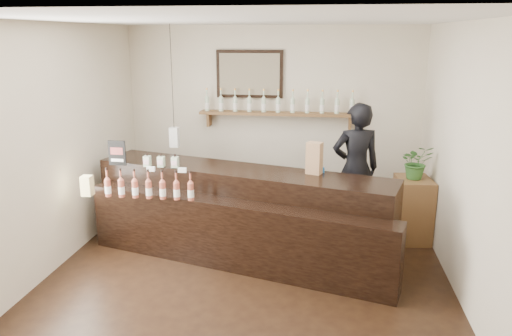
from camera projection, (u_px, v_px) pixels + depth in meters
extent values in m
plane|color=black|center=(248.00, 275.00, 5.70)|extent=(5.00, 5.00, 0.00)
plane|color=beige|center=(272.00, 119.00, 7.72)|extent=(4.50, 0.00, 4.50)
plane|color=beige|center=(180.00, 255.00, 2.94)|extent=(4.50, 0.00, 4.50)
plane|color=beige|center=(51.00, 150.00, 5.64)|extent=(0.00, 5.00, 5.00)
plane|color=beige|center=(467.00, 163.00, 5.03)|extent=(0.00, 5.00, 5.00)
plane|color=white|center=(246.00, 20.00, 4.97)|extent=(5.00, 5.00, 0.00)
cube|color=brown|center=(278.00, 114.00, 7.56)|extent=(2.40, 0.25, 0.04)
cube|color=brown|center=(209.00, 119.00, 7.77)|extent=(0.04, 0.20, 0.20)
cube|color=brown|center=(350.00, 123.00, 7.47)|extent=(0.04, 0.20, 0.20)
cube|color=black|center=(250.00, 74.00, 7.57)|extent=(1.02, 0.04, 0.72)
cube|color=brown|center=(249.00, 74.00, 7.54)|extent=(0.92, 0.01, 0.62)
cube|color=white|center=(174.00, 137.00, 7.08)|extent=(0.12, 0.12, 0.28)
cylinder|color=black|center=(172.00, 77.00, 6.86)|extent=(0.01, 0.01, 1.41)
cylinder|color=beige|center=(207.00, 104.00, 7.68)|extent=(0.07, 0.07, 0.20)
cone|color=beige|center=(207.00, 96.00, 7.65)|extent=(0.07, 0.07, 0.05)
cylinder|color=beige|center=(207.00, 92.00, 7.63)|extent=(0.02, 0.02, 0.07)
cylinder|color=#F1A946|center=(207.00, 89.00, 7.62)|extent=(0.03, 0.03, 0.02)
cylinder|color=white|center=(207.00, 105.00, 7.68)|extent=(0.07, 0.07, 0.09)
cylinder|color=beige|center=(221.00, 104.00, 7.65)|extent=(0.07, 0.07, 0.20)
cone|color=beige|center=(221.00, 96.00, 7.62)|extent=(0.07, 0.07, 0.05)
cylinder|color=beige|center=(221.00, 92.00, 7.60)|extent=(0.02, 0.02, 0.07)
cylinder|color=#F1A946|center=(221.00, 89.00, 7.59)|extent=(0.03, 0.03, 0.02)
cylinder|color=white|center=(221.00, 106.00, 7.65)|extent=(0.07, 0.07, 0.09)
cylinder|color=beige|center=(235.00, 105.00, 7.62)|extent=(0.07, 0.07, 0.20)
cone|color=beige|center=(235.00, 96.00, 7.59)|extent=(0.07, 0.07, 0.05)
cylinder|color=beige|center=(235.00, 92.00, 7.57)|extent=(0.02, 0.02, 0.07)
cylinder|color=#F1A946|center=(235.00, 89.00, 7.56)|extent=(0.03, 0.03, 0.02)
cylinder|color=white|center=(235.00, 106.00, 7.62)|extent=(0.07, 0.07, 0.09)
cylinder|color=beige|center=(249.00, 105.00, 7.59)|extent=(0.07, 0.07, 0.20)
cone|color=beige|center=(249.00, 97.00, 7.56)|extent=(0.07, 0.07, 0.05)
cylinder|color=beige|center=(249.00, 93.00, 7.54)|extent=(0.02, 0.02, 0.07)
cylinder|color=#F1A946|center=(249.00, 90.00, 7.53)|extent=(0.03, 0.03, 0.02)
cylinder|color=white|center=(249.00, 106.00, 7.59)|extent=(0.07, 0.07, 0.09)
cylinder|color=beige|center=(264.00, 105.00, 7.56)|extent=(0.07, 0.07, 0.20)
cone|color=beige|center=(264.00, 97.00, 7.53)|extent=(0.07, 0.07, 0.05)
cylinder|color=beige|center=(264.00, 93.00, 7.51)|extent=(0.02, 0.02, 0.07)
cylinder|color=#F1A946|center=(264.00, 90.00, 7.50)|extent=(0.03, 0.03, 0.02)
cylinder|color=white|center=(264.00, 107.00, 7.56)|extent=(0.07, 0.07, 0.09)
cylinder|color=beige|center=(278.00, 106.00, 7.53)|extent=(0.07, 0.07, 0.20)
cone|color=beige|center=(278.00, 97.00, 7.50)|extent=(0.07, 0.07, 0.05)
cylinder|color=beige|center=(278.00, 93.00, 7.48)|extent=(0.02, 0.02, 0.07)
cylinder|color=#F1A946|center=(278.00, 90.00, 7.47)|extent=(0.03, 0.03, 0.02)
cylinder|color=white|center=(278.00, 107.00, 7.53)|extent=(0.07, 0.07, 0.09)
cylinder|color=beige|center=(293.00, 106.00, 7.50)|extent=(0.07, 0.07, 0.20)
cone|color=beige|center=(293.00, 97.00, 7.47)|extent=(0.07, 0.07, 0.05)
cylinder|color=beige|center=(293.00, 93.00, 7.45)|extent=(0.02, 0.02, 0.07)
cylinder|color=#F1A946|center=(293.00, 90.00, 7.44)|extent=(0.03, 0.03, 0.02)
cylinder|color=white|center=(293.00, 107.00, 7.50)|extent=(0.07, 0.07, 0.09)
cylinder|color=beige|center=(307.00, 106.00, 7.47)|extent=(0.07, 0.07, 0.20)
cone|color=beige|center=(308.00, 98.00, 7.44)|extent=(0.07, 0.07, 0.05)
cylinder|color=beige|center=(308.00, 94.00, 7.42)|extent=(0.02, 0.02, 0.07)
cylinder|color=#F1A946|center=(308.00, 90.00, 7.41)|extent=(0.03, 0.03, 0.02)
cylinder|color=white|center=(307.00, 107.00, 7.48)|extent=(0.07, 0.07, 0.09)
cylinder|color=beige|center=(322.00, 106.00, 7.44)|extent=(0.07, 0.07, 0.20)
cone|color=beige|center=(322.00, 98.00, 7.41)|extent=(0.07, 0.07, 0.05)
cylinder|color=beige|center=(323.00, 94.00, 7.39)|extent=(0.02, 0.02, 0.07)
cylinder|color=#F1A946|center=(323.00, 91.00, 7.38)|extent=(0.03, 0.03, 0.02)
cylinder|color=white|center=(322.00, 108.00, 7.45)|extent=(0.07, 0.07, 0.09)
cylinder|color=beige|center=(337.00, 107.00, 7.41)|extent=(0.07, 0.07, 0.20)
cone|color=beige|center=(337.00, 98.00, 7.38)|extent=(0.07, 0.07, 0.05)
cylinder|color=beige|center=(338.00, 94.00, 7.36)|extent=(0.02, 0.02, 0.07)
cylinder|color=#F1A946|center=(338.00, 91.00, 7.35)|extent=(0.03, 0.03, 0.02)
cylinder|color=white|center=(337.00, 108.00, 7.42)|extent=(0.07, 0.07, 0.09)
cylinder|color=beige|center=(352.00, 107.00, 7.38)|extent=(0.07, 0.07, 0.20)
cone|color=beige|center=(352.00, 98.00, 7.35)|extent=(0.07, 0.07, 0.05)
cylinder|color=beige|center=(353.00, 94.00, 7.33)|extent=(0.02, 0.02, 0.07)
cylinder|color=#F1A946|center=(353.00, 91.00, 7.32)|extent=(0.03, 0.03, 0.02)
cylinder|color=white|center=(352.00, 108.00, 7.39)|extent=(0.07, 0.07, 0.09)
cube|color=black|center=(241.00, 210.00, 6.25)|extent=(3.84, 1.68, 1.06)
cube|color=black|center=(234.00, 235.00, 5.80)|extent=(3.75, 1.36, 0.81)
cube|color=white|center=(151.00, 169.00, 6.02)|extent=(0.10, 0.04, 0.05)
cube|color=white|center=(182.00, 170.00, 5.96)|extent=(0.10, 0.04, 0.05)
cube|color=#EEDE91|center=(88.00, 191.00, 5.92)|extent=(0.12, 0.12, 0.12)
cube|color=#EEDE91|center=(87.00, 181.00, 5.89)|extent=(0.12, 0.12, 0.12)
cube|color=beige|center=(147.00, 161.00, 6.20)|extent=(0.08, 0.08, 0.13)
cube|color=beige|center=(146.00, 162.00, 6.15)|extent=(0.07, 0.00, 0.06)
cylinder|color=black|center=(147.00, 154.00, 6.18)|extent=(0.02, 0.02, 0.03)
cube|color=beige|center=(161.00, 162.00, 6.18)|extent=(0.08, 0.08, 0.13)
cube|color=beige|center=(160.00, 163.00, 6.13)|extent=(0.07, 0.00, 0.06)
cylinder|color=black|center=(161.00, 155.00, 6.16)|extent=(0.02, 0.02, 0.03)
cube|color=beige|center=(175.00, 162.00, 6.15)|extent=(0.08, 0.08, 0.13)
cube|color=beige|center=(174.00, 163.00, 6.11)|extent=(0.07, 0.00, 0.06)
cylinder|color=black|center=(175.00, 155.00, 6.13)|extent=(0.02, 0.02, 0.03)
cylinder|color=#A74D38|center=(108.00, 188.00, 5.88)|extent=(0.07, 0.07, 0.20)
cone|color=#A74D38|center=(107.00, 178.00, 5.85)|extent=(0.07, 0.07, 0.05)
cylinder|color=#A74D38|center=(107.00, 173.00, 5.83)|extent=(0.02, 0.02, 0.07)
cylinder|color=black|center=(106.00, 169.00, 5.82)|extent=(0.03, 0.03, 0.02)
cylinder|color=white|center=(108.00, 190.00, 5.88)|extent=(0.07, 0.07, 0.09)
cylinder|color=#A74D38|center=(121.00, 189.00, 5.86)|extent=(0.07, 0.07, 0.20)
cone|color=#A74D38|center=(121.00, 178.00, 5.82)|extent=(0.07, 0.07, 0.05)
cylinder|color=#A74D38|center=(120.00, 173.00, 5.81)|extent=(0.02, 0.02, 0.07)
cylinder|color=black|center=(120.00, 169.00, 5.80)|extent=(0.03, 0.03, 0.02)
cylinder|color=white|center=(122.00, 190.00, 5.86)|extent=(0.07, 0.07, 0.09)
cylinder|color=#A74D38|center=(135.00, 189.00, 5.83)|extent=(0.07, 0.07, 0.20)
cone|color=#A74D38|center=(134.00, 179.00, 5.80)|extent=(0.07, 0.07, 0.05)
cylinder|color=#A74D38|center=(134.00, 174.00, 5.78)|extent=(0.02, 0.02, 0.07)
cylinder|color=black|center=(134.00, 170.00, 5.77)|extent=(0.03, 0.03, 0.02)
cylinder|color=white|center=(135.00, 191.00, 5.84)|extent=(0.07, 0.07, 0.09)
cylinder|color=#A74D38|center=(149.00, 190.00, 5.81)|extent=(0.07, 0.07, 0.20)
cone|color=#A74D38|center=(148.00, 179.00, 5.78)|extent=(0.07, 0.07, 0.05)
cylinder|color=#A74D38|center=(148.00, 174.00, 5.76)|extent=(0.02, 0.02, 0.07)
cylinder|color=black|center=(148.00, 171.00, 5.75)|extent=(0.03, 0.03, 0.02)
cylinder|color=white|center=(149.00, 192.00, 5.82)|extent=(0.07, 0.07, 0.09)
cylinder|color=#A74D38|center=(163.00, 190.00, 5.79)|extent=(0.07, 0.07, 0.20)
cone|color=#A74D38|center=(162.00, 180.00, 5.75)|extent=(0.07, 0.07, 0.05)
cylinder|color=#A74D38|center=(162.00, 175.00, 5.74)|extent=(0.02, 0.02, 0.07)
cylinder|color=black|center=(162.00, 171.00, 5.73)|extent=(0.03, 0.03, 0.02)
cylinder|color=white|center=(163.00, 192.00, 5.79)|extent=(0.07, 0.07, 0.09)
cylinder|color=#A74D38|center=(177.00, 191.00, 5.77)|extent=(0.07, 0.07, 0.20)
cone|color=#A74D38|center=(176.00, 181.00, 5.73)|extent=(0.07, 0.07, 0.05)
cylinder|color=#A74D38|center=(176.00, 176.00, 5.72)|extent=(0.02, 0.02, 0.07)
cylinder|color=black|center=(176.00, 172.00, 5.70)|extent=(0.03, 0.03, 0.02)
cylinder|color=white|center=(177.00, 193.00, 5.77)|extent=(0.07, 0.07, 0.09)
cylinder|color=#A74D38|center=(191.00, 192.00, 5.74)|extent=(0.07, 0.07, 0.20)
cone|color=#A74D38|center=(190.00, 181.00, 5.71)|extent=(0.07, 0.07, 0.05)
cylinder|color=#A74D38|center=(190.00, 176.00, 5.69)|extent=(0.02, 0.02, 0.07)
cylinder|color=black|center=(190.00, 172.00, 5.68)|extent=(0.03, 0.03, 0.02)
cylinder|color=white|center=(191.00, 193.00, 5.75)|extent=(0.07, 0.07, 0.09)
cube|color=black|center=(117.00, 153.00, 6.25)|extent=(0.23, 0.03, 0.32)
cube|color=maroon|center=(117.00, 151.00, 6.24)|extent=(0.16, 0.01, 0.09)
cube|color=white|center=(117.00, 160.00, 6.27)|extent=(0.16, 0.01, 0.04)
cube|color=#966E48|center=(314.00, 158.00, 5.86)|extent=(0.21, 0.18, 0.38)
cube|color=black|center=(314.00, 164.00, 5.81)|extent=(0.10, 0.04, 0.08)
cube|color=#185FA8|center=(318.00, 170.00, 5.96)|extent=(0.14, 0.08, 0.06)
cylinder|color=#185FA8|center=(319.00, 166.00, 5.94)|extent=(0.08, 0.05, 0.07)
cube|color=brown|center=(412.00, 209.00, 6.59)|extent=(0.48, 0.62, 0.85)
imported|color=#316428|center=(416.00, 162.00, 6.43)|extent=(0.46, 0.41, 0.45)
imported|color=black|center=(356.00, 160.00, 6.75)|extent=(0.84, 0.65, 2.03)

